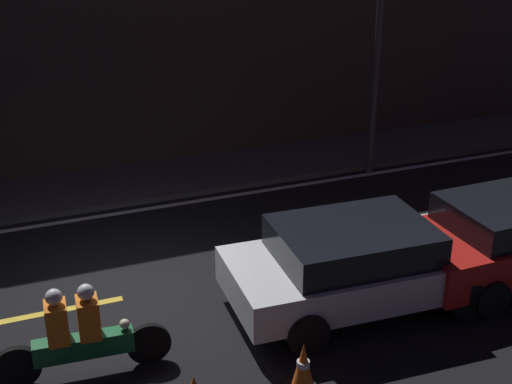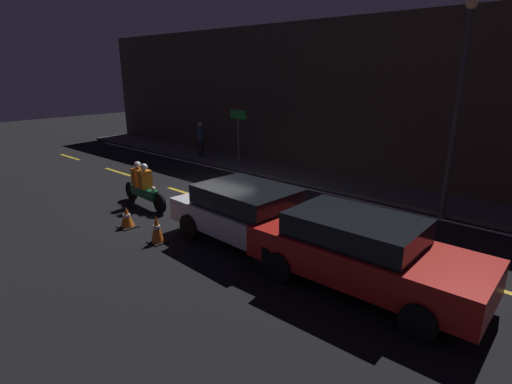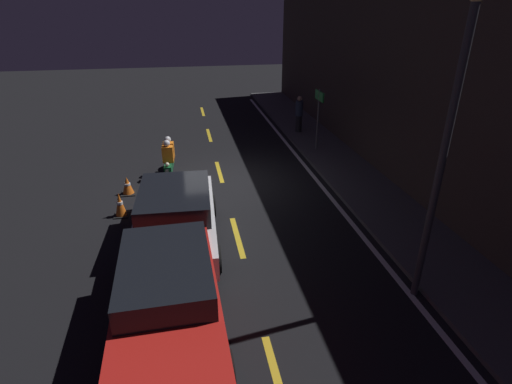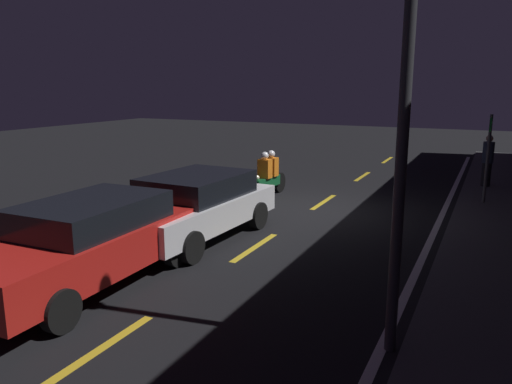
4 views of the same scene
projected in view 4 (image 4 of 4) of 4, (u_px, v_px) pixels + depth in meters
ground_plane at (312, 210)px, 13.34m from camera, size 56.00×56.00×0.00m
raised_curb at (498, 228)px, 11.42m from camera, size 28.00×2.10×0.11m
lane_dash_a at (387, 160)px, 22.15m from camera, size 2.00×0.14×0.01m
lane_dash_b at (362, 176)px, 18.19m from camera, size 2.00×0.14×0.01m
lane_dash_c at (324, 202)px, 14.22m from camera, size 2.00×0.14×0.01m
lane_dash_d at (255, 247)px, 10.26m from camera, size 2.00×0.14×0.01m
lane_dash_e at (100, 349)px, 6.30m from camera, size 2.00×0.14×0.01m
lane_solid_kerb at (438, 224)px, 11.98m from camera, size 25.20×0.14×0.01m
sedan_white at (193, 204)px, 10.80m from camera, size 4.32×2.18×1.38m
taxi_red at (86, 241)px, 8.22m from camera, size 4.47×1.97×1.42m
motorcycle at (267, 176)px, 14.73m from camera, size 2.34×0.41×1.38m
traffic_cone_near at (209, 191)px, 14.32m from camera, size 0.46×0.46×0.58m
traffic_cone_mid at (178, 199)px, 13.04m from camera, size 0.40×0.40×0.71m
pedestrian at (488, 160)px, 15.78m from camera, size 0.34×0.34×1.63m
shop_sign at (489, 141)px, 13.38m from camera, size 0.90×0.08×2.40m
street_lamp at (406, 89)px, 5.63m from camera, size 0.28×0.28×5.76m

